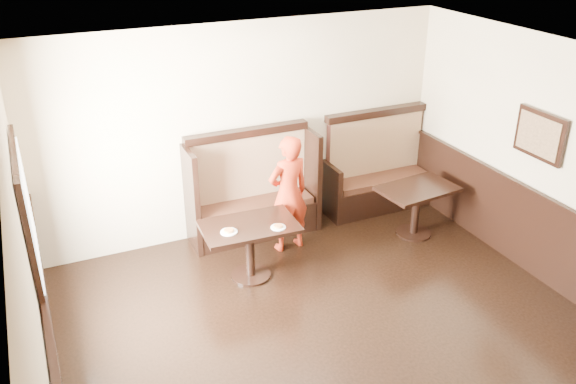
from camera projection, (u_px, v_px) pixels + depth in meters
room_shell at (343, 324)px, 5.47m from camera, size 7.00×7.00×7.00m
booth_main at (252, 197)px, 8.11m from camera, size 1.75×0.72×1.45m
booth_neighbor at (377, 176)px, 8.86m from camera, size 1.65×0.72×1.45m
table_main at (250, 237)px, 7.13m from camera, size 1.14×0.74×0.71m
table_neighbor at (417, 199)px, 8.07m from camera, size 1.07×0.76×0.70m
child at (288, 194)px, 7.65m from camera, size 0.60×0.44×1.54m
pizza_plate_left at (229, 231)px, 6.89m from camera, size 0.20×0.20×0.04m
pizza_plate_right at (278, 227)px, 6.99m from camera, size 0.18×0.18×0.03m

